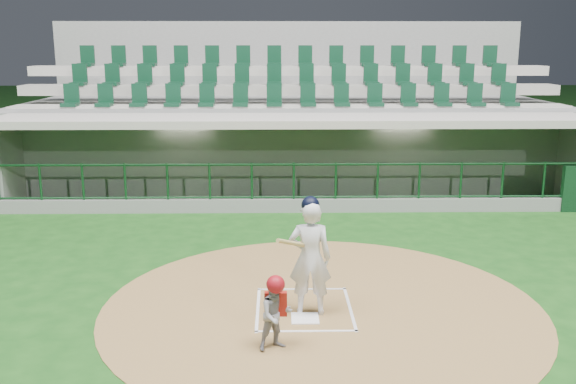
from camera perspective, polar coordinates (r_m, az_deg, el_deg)
ground at (r=10.88m, az=1.36°, el=-9.77°), size 120.00×120.00×0.00m
dirt_circle at (r=10.71m, az=3.03°, el=-10.13°), size 7.20×7.20×0.01m
home_plate at (r=10.23m, az=1.52°, el=-11.17°), size 0.43×0.43×0.02m
batter_box_chalk at (r=10.60m, az=1.43°, el=-10.31°), size 1.55×1.80×0.01m
dugout_structure at (r=18.15m, az=0.29°, el=2.63°), size 16.40×3.70×3.00m
seating_deck at (r=21.12m, az=0.17°, el=5.36°), size 17.00×6.72×5.15m
batter at (r=10.12m, az=1.96°, el=-5.70°), size 0.89×0.89×1.92m
catcher at (r=9.11m, az=-1.10°, el=-10.61°), size 0.60×0.55×1.09m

